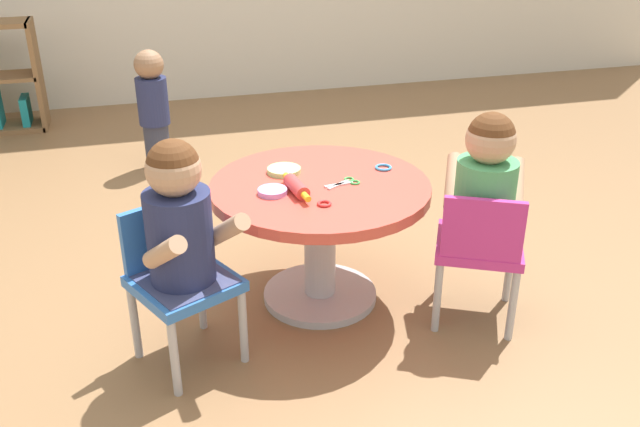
{
  "coord_description": "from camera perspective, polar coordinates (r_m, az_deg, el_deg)",
  "views": [
    {
      "loc": [
        -0.62,
        -2.21,
        1.46
      ],
      "look_at": [
        0.0,
        0.0,
        0.37
      ],
      "focal_mm": 38.56,
      "sensor_mm": 36.0,
      "label": 1
    }
  ],
  "objects": [
    {
      "name": "ground_plane",
      "position": [
        2.72,
        -0.0,
        -6.98
      ],
      "size": [
        10.0,
        10.0,
        0.0
      ],
      "primitive_type": "plane",
      "color": "olive"
    },
    {
      "name": "craft_table",
      "position": [
        2.54,
        -0.0,
        -0.16
      ],
      "size": [
        0.81,
        0.81,
        0.49
      ],
      "color": "silver",
      "rests_on": "ground"
    },
    {
      "name": "child_chair_left",
      "position": [
        2.3,
        -11.63,
        -5.21
      ],
      "size": [
        0.4,
        0.4,
        0.54
      ],
      "color": "#B7B7BC",
      "rests_on": "ground"
    },
    {
      "name": "seated_child_left",
      "position": [
        2.16,
        -11.61,
        -0.46
      ],
      "size": [
        0.39,
        0.43,
        0.51
      ],
      "color": "#3F4772",
      "rests_on": "ground"
    },
    {
      "name": "child_chair_right",
      "position": [
        2.5,
        13.07,
        -2.74
      ],
      "size": [
        0.4,
        0.4,
        0.54
      ],
      "color": "#B7B7BC",
      "rests_on": "ground"
    },
    {
      "name": "seated_child_right",
      "position": [
        2.44,
        13.59,
        2.39
      ],
      "size": [
        0.4,
        0.43,
        0.51
      ],
      "color": "#3F4772",
      "rests_on": "ground"
    },
    {
      "name": "toddler_standing",
      "position": [
        3.95,
        -13.67,
        8.64
      ],
      "size": [
        0.17,
        0.17,
        0.67
      ],
      "color": "#33384C",
      "rests_on": "ground"
    },
    {
      "name": "rolling_pin",
      "position": [
        2.4,
        -1.96,
        2.23
      ],
      "size": [
        0.06,
        0.23,
        0.05
      ],
      "color": "#D83F3F",
      "rests_on": "craft_table"
    },
    {
      "name": "craft_scissors",
      "position": [
        2.49,
        2.18,
        2.59
      ],
      "size": [
        0.14,
        0.1,
        0.01
      ],
      "color": "silver",
      "rests_on": "craft_table"
    },
    {
      "name": "playdough_blob_0",
      "position": [
        2.58,
        -3.01,
        3.6
      ],
      "size": [
        0.13,
        0.13,
        0.02
      ],
      "primitive_type": "cylinder",
      "color": "#B2E58C",
      "rests_on": "craft_table"
    },
    {
      "name": "playdough_blob_1",
      "position": [
        2.4,
        -3.96,
        1.84
      ],
      "size": [
        0.1,
        0.1,
        0.02
      ],
      "primitive_type": "cylinder",
      "color": "#CC99E5",
      "rests_on": "craft_table"
    },
    {
      "name": "cookie_cutter_0",
      "position": [
        2.32,
        0.36,
        0.83
      ],
      "size": [
        0.05,
        0.05,
        0.01
      ],
      "primitive_type": "torus",
      "color": "red",
      "rests_on": "craft_table"
    },
    {
      "name": "cookie_cutter_1",
      "position": [
        2.63,
        5.28,
        3.83
      ],
      "size": [
        0.07,
        0.07,
        0.01
      ],
      "primitive_type": "torus",
      "color": "#3F99D8",
      "rests_on": "craft_table"
    }
  ]
}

